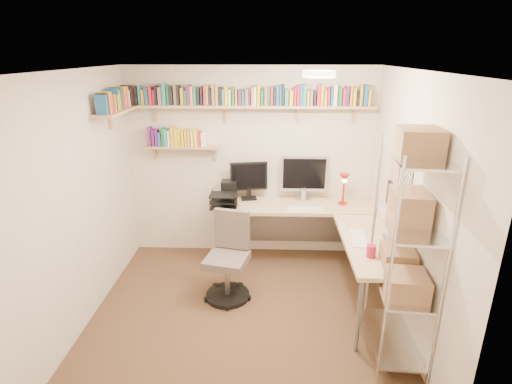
% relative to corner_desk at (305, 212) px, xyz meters
% --- Properties ---
extents(ground, '(3.20, 3.20, 0.00)m').
position_rel_corner_desk_xyz_m(ground, '(-0.70, -0.94, -0.80)').
color(ground, '#43281C').
rests_on(ground, ground).
extents(room_shell, '(3.24, 3.04, 2.52)m').
position_rel_corner_desk_xyz_m(room_shell, '(-0.70, -0.94, 0.75)').
color(room_shell, beige).
rests_on(room_shell, ground).
extents(wall_shelves, '(3.12, 1.09, 0.80)m').
position_rel_corner_desk_xyz_m(wall_shelves, '(-1.12, 0.36, 1.22)').
color(wall_shelves, tan).
rests_on(wall_shelves, ground).
extents(corner_desk, '(2.16, 2.10, 1.40)m').
position_rel_corner_desk_xyz_m(corner_desk, '(0.00, 0.00, 0.00)').
color(corner_desk, beige).
rests_on(corner_desk, ground).
extents(office_chair, '(0.53, 0.55, 0.99)m').
position_rel_corner_desk_xyz_m(office_chair, '(-0.89, -0.57, -0.38)').
color(office_chair, black).
rests_on(office_chair, ground).
extents(wire_rack, '(0.49, 0.89, 2.10)m').
position_rel_corner_desk_xyz_m(wire_rack, '(0.72, -1.43, 0.44)').
color(wire_rack, silver).
rests_on(wire_rack, ground).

